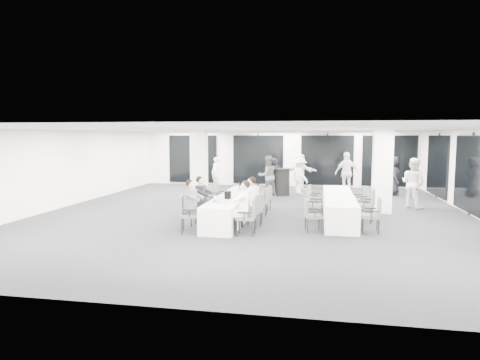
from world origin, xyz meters
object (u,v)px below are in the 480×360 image
Objects in this scene: chair_main_left_mid at (204,204)px; chair_side_right_far at (362,198)px; chair_main_right_mid at (258,205)px; standing_guest_f at (300,169)px; banquet_table_side at (338,206)px; chair_main_left_near at (187,212)px; chair_side_right_mid at (368,203)px; chair_main_left_second at (197,206)px; standing_guest_b at (268,173)px; chair_main_right_far at (266,196)px; chair_side_left_far at (313,196)px; standing_guest_a at (275,174)px; chair_main_right_near at (249,214)px; chair_main_right_second at (255,209)px; chair_main_left_fourth at (212,198)px; chair_side_left_mid at (311,203)px; standing_guest_d at (347,170)px; ice_bucket_near at (228,195)px; chair_side_left_near at (311,213)px; chair_side_right_near at (374,213)px; standing_guest_e at (393,173)px; chair_main_right_fourth at (263,200)px; chair_main_left_far at (219,194)px; banquet_table_main at (233,207)px; standing_guest_c at (300,173)px; ice_bucket_far at (242,186)px; standing_guest_h at (413,180)px; cocktail_table at (281,182)px.

chair_side_right_far is at bearing 113.45° from chair_main_left_mid.
standing_guest_f is at bearing -11.88° from chair_main_right_mid.
banquet_table_side is 4.98m from chair_main_left_near.
standing_guest_f is at bearing 29.87° from chair_side_right_mid.
chair_main_left_second is 9.40m from standing_guest_f.
chair_main_left_second is at bearing 50.68° from standing_guest_b.
chair_main_right_mid is 2.05m from chair_main_right_far.
chair_main_left_near is 5.44m from chair_side_right_mid.
chair_main_right_far is at bearing 68.14° from standing_guest_b.
chair_side_left_far is 4.27m from standing_guest_a.
chair_side_right_mid is (4.90, 0.67, 0.06)m from chair_main_left_mid.
standing_guest_b is (-1.97, 3.34, 0.48)m from chair_side_left_far.
chair_main_right_near reaches higher than chair_main_right_second.
standing_guest_f is at bearing 174.04° from chair_main_left_fourth.
chair_side_left_mid reaches higher than chair_main_right_second.
ice_bucket_near is at bearing 44.89° from standing_guest_d.
chair_main_right_near is 9.32m from standing_guest_d.
chair_main_right_near is 3.99m from chair_side_right_mid.
chair_side_left_far is (0.00, 3.27, 0.00)m from chair_side_left_near.
chair_side_right_mid reaches higher than chair_main_right_near.
banquet_table_side is 5.14× the size of chair_side_left_mid.
chair_side_right_near is (1.66, 0.16, 0.03)m from chair_side_left_near.
chair_main_right_second is at bearing 141.84° from standing_guest_e.
chair_main_left_near is at bearing 147.17° from chair_main_right_fourth.
chair_side_left_far is 2.36m from chair_side_right_mid.
standing_guest_e is (6.63, 4.98, 0.42)m from chair_main_left_far.
chair_side_left_near is at bearing -29.47° from banquet_table_main.
chair_main_right_second reaches higher than banquet_table_side.
chair_main_right_second reaches higher than chair_side_left_near.
chair_main_right_far is (-0.00, 2.05, -0.03)m from chair_main_right_mid.
standing_guest_c is (2.61, 4.77, 0.37)m from chair_main_left_far.
ice_bucket_near is (-2.42, 0.56, 0.36)m from chair_side_left_near.
ice_bucket_far is (-4.04, 2.61, 0.34)m from chair_side_right_near.
banquet_table_main is at bearing -130.16° from chair_side_left_near.
standing_guest_h is at bearing 122.30° from chair_side_left_far.
standing_guest_h is at bearing -19.35° from chair_side_right_mid.
chair_main_left_fourth is at bearing -136.29° from ice_bucket_far.
chair_main_right_near is 0.51× the size of standing_guest_e.
chair_main_left_second reaches higher than banquet_table_side.
banquet_table_side is 2.65m from chair_main_right_mid.
chair_main_left_far is (0.00, 1.98, 0.02)m from chair_main_left_mid.
ice_bucket_near reaches higher than chair_main_right_fourth.
chair_main_right_mid is at bearing 55.07° from chair_main_left_far.
chair_main_left_second is 0.51× the size of standing_guest_e.
standing_guest_a is at bearing 26.85° from chair_side_right_near.
chair_main_left_second is (-1.83, -6.74, -0.03)m from cocktail_table.
chair_main_left_near is 1.04× the size of chair_main_left_second.
chair_main_right_near is at bearing -23.95° from chair_side_left_mid.
banquet_table_main is at bearing 116.15° from chair_main_left_mid.
chair_main_right_near is at bearing 137.91° from standing_guest_c.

